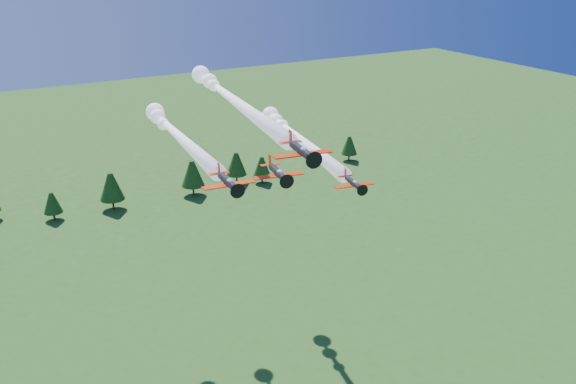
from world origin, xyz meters
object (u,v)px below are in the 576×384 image
plane_lead (231,98)px  plane_right (295,135)px  plane_left (176,133)px  plane_slot (278,173)px

plane_lead → plane_right: bearing=16.8°
plane_left → plane_slot: (10.11, -19.82, -3.15)m
plane_lead → plane_slot: (0.23, -16.98, -9.04)m
plane_left → plane_lead: bearing=-11.4°
plane_right → plane_slot: size_ratio=5.25×
plane_right → plane_lead: bearing=-160.7°
plane_lead → plane_right: size_ratio=1.22×
plane_lead → plane_left: 11.84m
plane_lead → plane_slot: 19.23m
plane_lead → plane_left: plane_lead is taller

